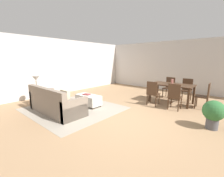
# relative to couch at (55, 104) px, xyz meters

# --- Properties ---
(ground_plane) EXTENTS (10.80, 10.80, 0.00)m
(ground_plane) POSITION_rel_couch_xyz_m (2.02, 1.08, -0.30)
(ground_plane) COLOR #9E7A56
(wall_back) EXTENTS (9.00, 0.12, 2.70)m
(wall_back) POSITION_rel_couch_xyz_m (2.02, 6.08, 1.05)
(wall_back) COLOR beige
(wall_back) RESTS_ON ground_plane
(wall_left) EXTENTS (0.12, 11.00, 2.70)m
(wall_left) POSITION_rel_couch_xyz_m (-2.48, 1.58, 1.05)
(wall_left) COLOR beige
(wall_left) RESTS_ON ground_plane
(area_rug) EXTENTS (3.00, 2.80, 0.01)m
(area_rug) POSITION_rel_couch_xyz_m (0.12, 0.62, -0.29)
(area_rug) COLOR gray
(area_rug) RESTS_ON ground_plane
(couch) EXTENTS (2.15, 0.86, 0.86)m
(couch) POSITION_rel_couch_xyz_m (0.00, 0.00, 0.00)
(couch) COLOR gray
(couch) RESTS_ON ground_plane
(ottoman_table) EXTENTS (0.99, 0.48, 0.41)m
(ottoman_table) POSITION_rel_couch_xyz_m (0.25, 1.19, -0.06)
(ottoman_table) COLOR silver
(ottoman_table) RESTS_ON ground_plane
(side_table) EXTENTS (0.40, 0.40, 0.59)m
(side_table) POSITION_rel_couch_xyz_m (-1.38, 0.02, 0.16)
(side_table) COLOR olive
(side_table) RESTS_ON ground_plane
(table_lamp) EXTENTS (0.26, 0.26, 0.53)m
(table_lamp) POSITION_rel_couch_xyz_m (-1.38, 0.02, 0.70)
(table_lamp) COLOR brown
(table_lamp) RESTS_ON side_table
(dining_table) EXTENTS (1.59, 0.89, 0.76)m
(dining_table) POSITION_rel_couch_xyz_m (2.45, 3.60, 0.37)
(dining_table) COLOR #422B1C
(dining_table) RESTS_ON ground_plane
(dining_chair_near_left) EXTENTS (0.42, 0.42, 0.92)m
(dining_chair_near_left) POSITION_rel_couch_xyz_m (2.06, 2.77, 0.22)
(dining_chair_near_left) COLOR #422B1C
(dining_chair_near_left) RESTS_ON ground_plane
(dining_chair_near_right) EXTENTS (0.42, 0.42, 0.92)m
(dining_chair_near_right) POSITION_rel_couch_xyz_m (2.85, 2.79, 0.22)
(dining_chair_near_right) COLOR #422B1C
(dining_chair_near_right) RESTS_ON ground_plane
(dining_chair_far_left) EXTENTS (0.43, 0.43, 0.92)m
(dining_chair_far_left) POSITION_rel_couch_xyz_m (2.07, 4.43, 0.22)
(dining_chair_far_left) COLOR #422B1C
(dining_chair_far_left) RESTS_ON ground_plane
(dining_chair_far_right) EXTENTS (0.41, 0.41, 0.92)m
(dining_chair_far_right) POSITION_rel_couch_xyz_m (2.81, 4.39, 0.22)
(dining_chair_far_right) COLOR #422B1C
(dining_chair_far_right) RESTS_ON ground_plane
(dining_chair_head_east) EXTENTS (0.42, 0.42, 0.92)m
(dining_chair_head_east) POSITION_rel_couch_xyz_m (3.62, 3.60, 0.22)
(dining_chair_head_east) COLOR #422B1C
(dining_chair_head_east) RESTS_ON ground_plane
(vase_centerpiece) EXTENTS (0.09, 0.09, 0.20)m
(vase_centerpiece) POSITION_rel_couch_xyz_m (2.46, 3.60, 0.56)
(vase_centerpiece) COLOR #B26659
(vase_centerpiece) RESTS_ON dining_table
(book_on_ottoman) EXTENTS (0.30, 0.26, 0.03)m
(book_on_ottoman) POSITION_rel_couch_xyz_m (0.17, 1.18, 0.13)
(book_on_ottoman) COLOR maroon
(book_on_ottoman) RESTS_ON ottoman_table
(potted_plant) EXTENTS (0.51, 0.51, 0.73)m
(potted_plant) POSITION_rel_couch_xyz_m (4.08, 1.95, 0.13)
(potted_plant) COLOR #4C4C51
(potted_plant) RESTS_ON ground_plane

